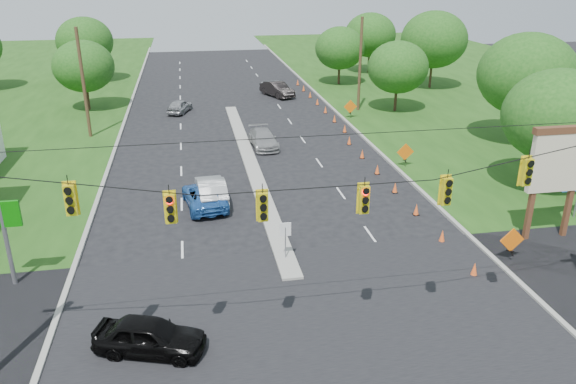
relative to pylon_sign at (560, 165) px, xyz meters
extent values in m
plane|color=black|center=(-14.31, -6.20, -4.00)|extent=(160.00, 160.00, 0.00)
cube|color=black|center=(-14.31, -6.20, -4.00)|extent=(160.00, 14.00, 0.02)
cube|color=gray|center=(-24.41, 23.80, -4.00)|extent=(0.25, 110.00, 0.16)
cube|color=gray|center=(-4.21, 23.80, -4.00)|extent=(0.25, 110.00, 0.16)
cube|color=gray|center=(-14.31, 14.80, -4.00)|extent=(1.00, 34.00, 0.18)
cylinder|color=gray|center=(-14.31, -0.20, -3.10)|extent=(0.06, 0.06, 1.80)
cube|color=white|center=(-14.31, -0.20, -2.30)|extent=(0.55, 0.04, 0.70)
cylinder|color=black|center=(-14.31, -7.20, 3.00)|extent=(24.00, 0.04, 0.04)
cube|color=yellow|center=(-22.31, -7.20, 2.75)|extent=(0.34, 0.24, 1.00)
cube|color=yellow|center=(-19.31, -7.20, 2.22)|extent=(0.34, 0.24, 1.00)
cube|color=yellow|center=(-16.31, -7.20, 2.05)|extent=(0.34, 0.24, 1.00)
cube|color=yellow|center=(-12.81, -7.20, 2.05)|extent=(0.34, 0.24, 1.00)
cube|color=yellow|center=(-9.81, -7.20, 2.14)|extent=(0.34, 0.24, 1.00)
cube|color=yellow|center=(-6.81, -7.20, 2.66)|extent=(0.34, 0.24, 1.00)
cylinder|color=#422D1C|center=(-26.81, 23.80, 0.50)|extent=(0.28, 0.28, 9.00)
cylinder|color=#422D1C|center=(-1.81, 28.80, 0.50)|extent=(0.28, 0.28, 9.00)
cylinder|color=gray|center=(-26.81, -0.20, -2.00)|extent=(0.20, 0.20, 4.00)
cube|color=#0A7107|center=(-26.81, -0.20, -0.50)|extent=(1.60, 0.15, 1.20)
cube|color=#59331E|center=(-1.41, -0.20, -1.80)|extent=(0.25, 0.25, 4.40)
cube|color=#59331E|center=(0.79, -0.20, -1.80)|extent=(0.25, 0.25, 4.40)
cube|color=beige|center=(-0.31, -0.20, 0.30)|extent=(3.00, 0.35, 3.20)
cube|color=#59331E|center=(-0.31, -0.20, 1.95)|extent=(3.20, 0.40, 0.35)
cone|color=#FF5F22|center=(-5.89, -3.20, -3.65)|extent=(0.32, 0.32, 0.70)
cone|color=#FF5F22|center=(-5.89, 0.30, -3.65)|extent=(0.32, 0.32, 0.70)
cone|color=#FF5F22|center=(-5.89, 3.80, -3.65)|extent=(0.32, 0.32, 0.70)
cone|color=#FF5F22|center=(-5.89, 7.30, -3.65)|extent=(0.32, 0.32, 0.70)
cone|color=#FF5F22|center=(-5.89, 10.80, -3.65)|extent=(0.32, 0.32, 0.70)
cone|color=#FF5F22|center=(-5.89, 14.30, -3.65)|extent=(0.32, 0.32, 0.70)
cone|color=#FF5F22|center=(-5.89, 17.80, -3.65)|extent=(0.32, 0.32, 0.70)
cone|color=#FF5F22|center=(-5.29, 21.30, -3.65)|extent=(0.32, 0.32, 0.70)
cone|color=#FF5F22|center=(-5.29, 24.80, -3.65)|extent=(0.32, 0.32, 0.70)
cone|color=#FF5F22|center=(-5.29, 28.30, -3.65)|extent=(0.32, 0.32, 0.70)
cone|color=#FF5F22|center=(-5.29, 31.80, -3.65)|extent=(0.32, 0.32, 0.70)
cone|color=#FF5F22|center=(-5.29, 35.30, -3.65)|extent=(0.32, 0.32, 0.70)
cone|color=#FF5F22|center=(-5.29, 38.80, -3.65)|extent=(0.32, 0.32, 0.70)
cone|color=#FF5F22|center=(-5.29, 42.30, -3.65)|extent=(0.32, 0.32, 0.70)
cube|color=black|center=(-3.51, -2.20, -3.45)|extent=(0.06, 0.58, 0.26)
cube|color=black|center=(-3.51, -2.20, -3.45)|extent=(0.06, 0.58, 0.26)
cube|color=orange|center=(-3.51, -2.20, -2.85)|extent=(1.27, 0.05, 1.27)
cube|color=black|center=(-3.51, 11.80, -3.45)|extent=(0.06, 0.58, 0.26)
cube|color=black|center=(-3.51, 11.80, -3.45)|extent=(0.06, 0.58, 0.26)
cube|color=orange|center=(-3.51, 11.80, -2.85)|extent=(1.27, 0.05, 1.27)
cube|color=black|center=(-3.51, 25.80, -3.45)|extent=(0.06, 0.58, 0.26)
cube|color=black|center=(-3.51, 25.80, -3.45)|extent=(0.06, 0.58, 0.26)
cube|color=orange|center=(-3.51, 25.80, -2.85)|extent=(1.27, 0.05, 1.27)
cylinder|color=black|center=(-28.31, 33.80, -2.74)|extent=(0.28, 0.28, 2.52)
ellipsoid|color=#194C14|center=(-28.31, 33.80, 0.34)|extent=(5.88, 5.88, 5.04)
cylinder|color=black|center=(-30.31, 48.80, -2.56)|extent=(0.28, 0.28, 2.88)
ellipsoid|color=#194C14|center=(-30.31, 48.80, 0.96)|extent=(6.72, 6.72, 5.76)
cylinder|color=black|center=(3.69, 5.80, -2.56)|extent=(0.28, 0.28, 2.88)
ellipsoid|color=#194C14|center=(3.69, 5.80, 0.96)|extent=(6.72, 6.72, 5.76)
cylinder|color=black|center=(7.69, 15.80, -2.38)|extent=(0.28, 0.28, 3.24)
ellipsoid|color=#194C14|center=(7.69, 15.80, 1.58)|extent=(7.56, 7.56, 6.48)
cylinder|color=black|center=(1.69, 27.80, -2.74)|extent=(0.28, 0.28, 2.52)
ellipsoid|color=#194C14|center=(1.69, 27.80, 0.34)|extent=(5.88, 5.88, 5.04)
cylinder|color=black|center=(9.69, 37.80, -2.38)|extent=(0.28, 0.28, 3.24)
ellipsoid|color=#194C14|center=(9.69, 37.80, 1.58)|extent=(7.56, 7.56, 6.48)
cylinder|color=black|center=(5.69, 48.80, -2.56)|extent=(0.28, 0.28, 2.88)
ellipsoid|color=#194C14|center=(5.69, 48.80, 0.96)|extent=(6.72, 6.72, 5.76)
cylinder|color=black|center=(-0.31, 41.80, -2.74)|extent=(0.28, 0.28, 2.52)
ellipsoid|color=#194C14|center=(-0.31, 41.80, 0.34)|extent=(5.88, 5.88, 5.04)
imported|color=black|center=(-20.50, -6.22, -3.29)|extent=(4.48, 2.89, 1.42)
imported|color=#B9B9B9|center=(-17.50, 7.89, -3.22)|extent=(1.93, 4.82, 1.56)
imported|color=#2357A1|center=(-17.93, 7.26, -3.33)|extent=(2.85, 5.05, 1.33)
imported|color=gray|center=(-12.80, 18.44, -3.33)|extent=(2.12, 4.74, 1.35)
imported|color=gray|center=(-19.36, 31.00, -3.34)|extent=(2.79, 4.15, 1.31)
imported|color=black|center=(-8.74, 36.60, -3.19)|extent=(3.48, 5.21, 1.62)
camera|label=1|loc=(-18.53, -24.15, 9.51)|focal=35.00mm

